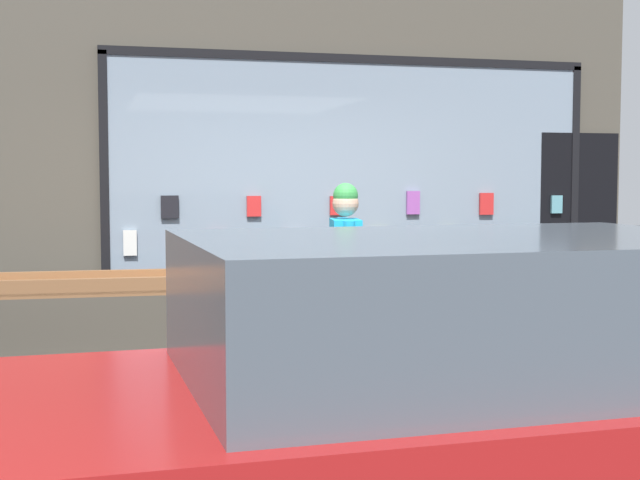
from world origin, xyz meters
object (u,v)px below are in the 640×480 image
(display_table_left, at_px, (116,295))
(small_dog, at_px, (395,352))
(display_table_right, at_px, (479,276))
(parked_car, at_px, (466,399))
(person_browsing, at_px, (345,268))

(display_table_left, bearing_deg, small_dog, -20.50)
(display_table_right, xyz_separation_m, small_dog, (-1.06, -0.78, -0.47))
(display_table_left, xyz_separation_m, small_dog, (2.07, -0.77, -0.41))
(parked_car, bearing_deg, display_table_left, 106.59)
(small_dog, height_order, parked_car, parked_car)
(display_table_left, xyz_separation_m, person_browsing, (1.76, -0.46, 0.22))
(display_table_right, relative_size, small_dog, 4.51)
(person_browsing, bearing_deg, display_table_right, -60.67)
(person_browsing, height_order, parked_car, person_browsing)
(display_table_right, distance_m, person_browsing, 1.45)
(display_table_right, height_order, person_browsing, person_browsing)
(person_browsing, height_order, small_dog, person_browsing)
(display_table_right, distance_m, parked_car, 4.32)
(person_browsing, xyz_separation_m, small_dog, (0.31, -0.31, -0.63))
(display_table_left, distance_m, display_table_right, 3.13)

